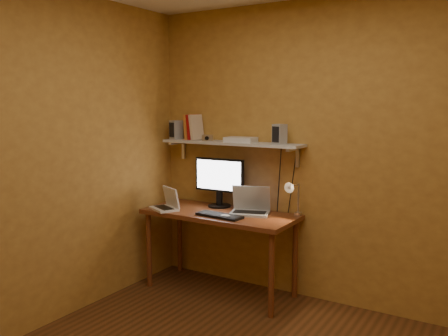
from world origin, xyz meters
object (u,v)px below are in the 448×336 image
Objects in this scene: speaker_left at (176,130)px; router at (241,140)px; speaker_right at (280,134)px; laptop at (250,206)px; monitor at (219,180)px; wall_shelf at (231,143)px; desk_lamp at (293,194)px; keyboard at (219,216)px; shelf_camera at (207,138)px; mouse at (225,216)px; desk at (220,221)px; netbook at (167,203)px.

speaker_left is 0.74m from router.
speaker_right is at bearing 18.71° from speaker_left.
laptop is at bearing 12.56° from speaker_left.
router reaches higher than monitor.
wall_shelf is at bearing -162.41° from speaker_right.
speaker_left is at bearing 179.96° from router.
router is (-0.56, 0.08, 0.44)m from desk_lamp.
keyboard is 3.99× the size of shelf_camera.
keyboard is 0.76m from shelf_camera.
speaker_left is at bearing 168.30° from shelf_camera.
laptop is at bearing 60.53° from keyboard.
shelf_camera is at bearing -159.30° from wall_shelf.
speaker_right is (0.40, 0.35, 0.70)m from keyboard.
wall_shelf is 0.61m from laptop.
desk_lamp is 0.72m from router.
wall_shelf is 0.72m from mouse.
speaker_left is at bearing 179.04° from wall_shelf.
desk_lamp is 1.40m from speaker_left.
wall_shelf is 0.65m from speaker_left.
desk is 2.74× the size of monitor.
speaker_left is at bearing 162.27° from desk.
laptop is at bearing -20.52° from wall_shelf.
speaker_left is at bearing 154.54° from laptop.
speaker_left reaches higher than keyboard.
netbook is 1.22m from speaker_right.
wall_shelf is 13.14× the size of shelf_camera.
speaker_left is at bearing 140.56° from netbook.
wall_shelf is 0.11m from router.
speaker_left reaches higher than desk_lamp.
router is at bearing -164.00° from speaker_right.
shelf_camera reaches higher than wall_shelf.
router is (-0.17, 0.11, 0.58)m from laptop.
desk is at bearing -178.62° from laptop.
netbook is 0.64m from mouse.
wall_shelf is at bearing 94.92° from mouse.
netbook is 0.77m from speaker_left.
netbook is at bearing -179.20° from laptop.
speaker_left is at bearing 176.24° from monitor.
laptop is (0.26, -0.10, -0.54)m from wall_shelf.
speaker_left is 1.72× the size of shelf_camera.
keyboard is at bearing -41.96° from shelf_camera.
netbook is 1.18m from desk_lamp.
desk is 5.12× the size of router.
mouse is at bearing -9.08° from keyboard.
router is (0.74, -0.00, -0.07)m from speaker_left.
speaker_right reaches higher than laptop.
netbook is (-0.47, -0.36, -0.55)m from wall_shelf.
speaker_right reaches higher than shelf_camera.
laptop is 1.12m from speaker_left.
shelf_camera is at bearing 142.03° from keyboard.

